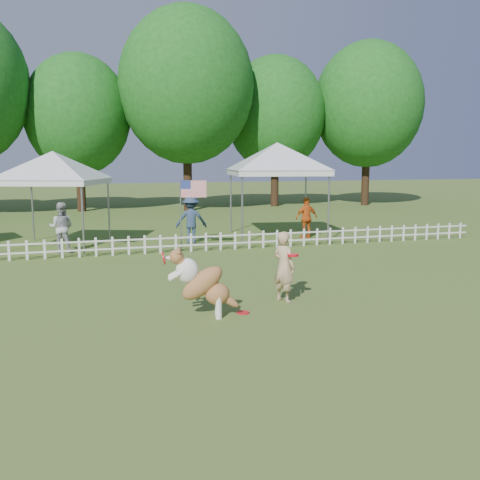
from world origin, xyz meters
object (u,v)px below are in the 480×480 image
(handler, at_px, (284,267))
(spectator_c, at_px, (307,218))
(dog, at_px, (203,283))
(canopy_tent_right, at_px, (277,191))
(spectator_a, at_px, (61,227))
(canopy_tent_left, at_px, (55,201))
(flag_pole, at_px, (181,215))
(frisbee_on_turf, at_px, (243,313))
(spectator_b, at_px, (191,219))

(handler, distance_m, spectator_c, 9.41)
(dog, distance_m, spectator_c, 10.91)
(canopy_tent_right, height_order, spectator_a, canopy_tent_right)
(spectator_c, bearing_deg, canopy_tent_left, -8.81)
(dog, bearing_deg, canopy_tent_right, 73.10)
(flag_pole, bearing_deg, canopy_tent_left, 170.17)
(frisbee_on_turf, distance_m, spectator_c, 10.47)
(handler, xyz_separation_m, dog, (-1.88, -0.63, -0.08))
(canopy_tent_left, relative_size, spectator_a, 1.96)
(dog, xyz_separation_m, spectator_c, (6.14, 9.02, 0.11))
(handler, relative_size, spectator_c, 0.96)
(canopy_tent_left, xyz_separation_m, canopy_tent_right, (8.09, 0.06, 0.18))
(dog, relative_size, spectator_a, 0.82)
(canopy_tent_left, bearing_deg, handler, -42.19)
(handler, height_order, spectator_a, spectator_a)
(handler, relative_size, dog, 1.12)
(frisbee_on_turf, xyz_separation_m, flag_pole, (0.22, 7.57, 1.17))
(spectator_a, height_order, spectator_b, spectator_b)
(flag_pole, distance_m, spectator_a, 3.85)
(frisbee_on_turf, bearing_deg, spectator_b, 84.51)
(handler, height_order, canopy_tent_left, canopy_tent_left)
(dog, bearing_deg, spectator_b, 90.81)
(handler, distance_m, flag_pole, 7.05)
(canopy_tent_right, distance_m, flag_pole, 4.64)
(frisbee_on_turf, bearing_deg, dog, -176.76)
(handler, xyz_separation_m, spectator_b, (-0.22, 8.46, 0.11))
(dog, xyz_separation_m, spectator_a, (-2.74, 8.38, 0.15))
(frisbee_on_turf, relative_size, spectator_a, 0.16)
(spectator_b, bearing_deg, spectator_c, -169.51)
(dog, distance_m, spectator_b, 9.25)
(frisbee_on_turf, bearing_deg, spectator_a, 113.00)
(canopy_tent_right, bearing_deg, spectator_c, -23.32)
(frisbee_on_turf, distance_m, canopy_tent_right, 10.68)
(frisbee_on_turf, distance_m, flag_pole, 7.66)
(frisbee_on_turf, xyz_separation_m, spectator_b, (0.87, 9.05, 0.85))
(canopy_tent_right, xyz_separation_m, spectator_c, (0.99, -0.62, -0.99))
(canopy_tent_left, bearing_deg, spectator_b, 13.46)
(handler, xyz_separation_m, spectator_a, (-4.63, 7.75, 0.06))
(canopy_tent_left, relative_size, spectator_c, 2.05)
(handler, distance_m, spectator_a, 9.03)
(frisbee_on_turf, distance_m, spectator_a, 9.09)
(frisbee_on_turf, height_order, spectator_b, spectator_b)
(spectator_a, distance_m, spectator_b, 4.47)
(dog, xyz_separation_m, flag_pole, (1.02, 7.61, 0.51))
(frisbee_on_turf, distance_m, spectator_b, 9.13)
(spectator_b, bearing_deg, canopy_tent_left, 5.40)
(dog, xyz_separation_m, canopy_tent_right, (5.15, 9.64, 1.11))
(spectator_c, bearing_deg, frisbee_on_turf, 53.96)
(spectator_b, bearing_deg, dog, 91.04)
(dog, distance_m, canopy_tent_left, 10.06)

